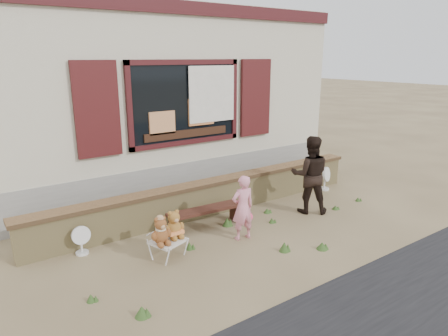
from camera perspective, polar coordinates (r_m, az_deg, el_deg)
ground at (r=7.14m, az=2.78°, el=-8.83°), size 80.00×80.00×0.00m
shopfront at (r=10.46m, az=-12.44°, el=10.05°), size 8.04×5.13×4.00m
brick_wall at (r=7.77m, az=-1.69°, el=-4.03°), size 7.10×0.36×0.67m
bench at (r=7.14m, az=-2.61°, el=-6.49°), size 1.44×0.39×0.36m
folding_chair at (r=6.18m, az=-8.02°, el=-10.37°), size 0.58×0.54×0.29m
teddy_bear_left at (r=5.99m, az=-9.05°, el=-8.73°), size 0.39×0.36×0.43m
teddy_bear_right at (r=6.16m, az=-7.19°, el=-7.86°), size 0.40×0.37×0.44m
child at (r=6.61m, az=2.69°, el=-5.69°), size 0.43×0.31×1.11m
adult at (r=7.86m, az=12.19°, el=-0.94°), size 0.94×0.91×1.52m
fan_left at (r=6.61m, az=-19.76°, el=-9.64°), size 0.29×0.20×0.47m
fan_right at (r=9.39m, az=14.20°, el=-1.44°), size 0.35×0.23×0.54m
grass_tufts at (r=6.57m, az=3.90°, el=-10.50°), size 5.85×1.82×0.16m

